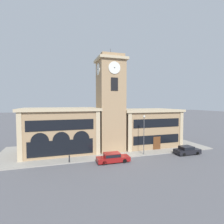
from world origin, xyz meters
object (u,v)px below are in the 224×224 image
(parked_car_mid, at_px, (187,150))
(bollard, at_px, (69,159))
(fire_hydrant, at_px, (109,155))
(parked_car_near, at_px, (113,157))
(street_lamp, at_px, (144,129))

(parked_car_mid, distance_m, bollard, 19.65)
(bollard, bearing_deg, fire_hydrant, 2.25)
(bollard, relative_size, fire_hydrant, 1.22)
(bollard, height_order, fire_hydrant, bollard)
(parked_car_near, bearing_deg, street_lamp, 17.51)
(parked_car_mid, distance_m, fire_hydrant, 13.55)
(bollard, bearing_deg, parked_car_near, -13.88)
(parked_car_near, relative_size, street_lamp, 0.75)
(fire_hydrant, bearing_deg, bollard, -177.75)
(parked_car_mid, bearing_deg, street_lamp, 167.14)
(street_lamp, bearing_deg, bollard, -178.71)
(street_lamp, xyz_separation_m, fire_hydrant, (-6.13, -0.03, -3.83))
(street_lamp, distance_m, fire_hydrant, 7.22)
(parked_car_near, distance_m, bollard, 6.37)
(parked_car_near, xyz_separation_m, bollard, (-6.18, 1.53, -0.08))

